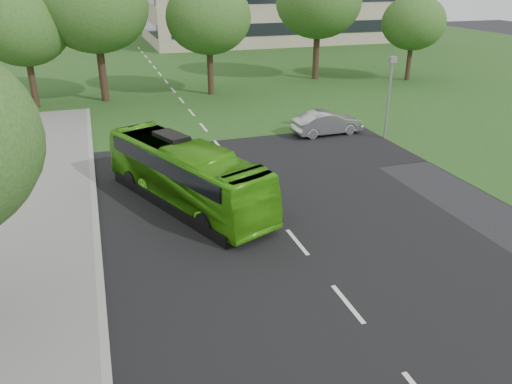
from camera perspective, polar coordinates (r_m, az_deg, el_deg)
ground at (r=17.22m, az=7.30°, el=-8.84°), size 160.00×160.00×0.00m
street_surfaces at (r=37.43m, az=-8.20°, el=9.23°), size 120.00×120.00×0.15m
tree_park_a at (r=40.68m, az=-25.09°, el=16.64°), size 6.33×6.33×8.41m
tree_park_b at (r=40.87m, az=-17.99°, el=19.52°), size 7.92×7.92×10.39m
tree_park_c at (r=41.70m, az=-5.46°, el=19.24°), size 6.73×6.73×8.93m
tree_park_d at (r=48.50m, az=7.16°, el=20.82°), size 7.76×7.76×10.26m
tree_park_e at (r=49.63m, az=17.57°, el=17.97°), size 5.70×5.70×7.60m
bus at (r=21.55m, az=-8.06°, el=2.08°), size 5.88×9.86×2.71m
sedan at (r=31.54m, az=8.12°, el=7.83°), size 4.46×1.77×1.44m
camera_pole at (r=30.85m, az=15.03°, el=11.55°), size 0.48×0.44×4.87m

